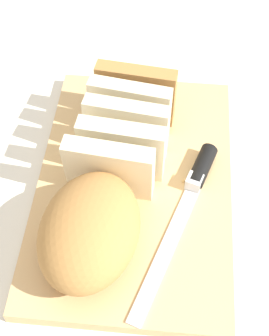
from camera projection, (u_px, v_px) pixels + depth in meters
name	position (u px, v px, depth m)	size (l,w,h in m)	color
ground_plane	(134.00, 190.00, 0.68)	(3.00, 3.00, 0.00)	silver
cutting_board	(134.00, 185.00, 0.67)	(0.40, 0.26, 0.02)	tan
bread_loaf	(106.00, 184.00, 0.61)	(0.33, 0.15, 0.09)	#A8753D
bread_knife	(194.00, 185.00, 0.65)	(0.26, 0.10, 0.02)	silver
crumb_near_knife	(109.00, 189.00, 0.65)	(0.01, 0.01, 0.01)	tan
crumb_near_loaf	(183.00, 181.00, 0.66)	(0.00, 0.00, 0.00)	tan
crumb_stray_left	(119.00, 165.00, 0.68)	(0.01, 0.01, 0.01)	tan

